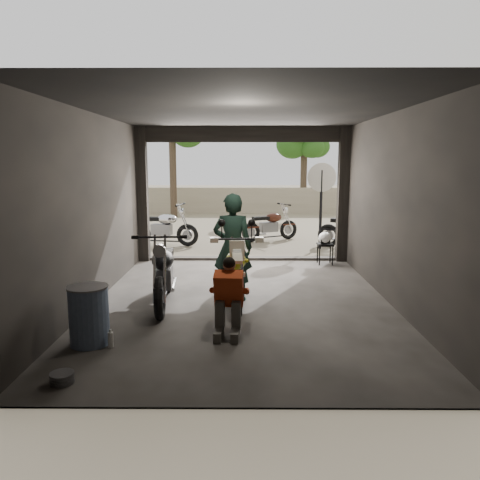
{
  "coord_description": "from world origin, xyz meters",
  "views": [
    {
      "loc": [
        0.02,
        -7.73,
        2.4
      ],
      "look_at": [
        -0.04,
        0.6,
        0.99
      ],
      "focal_mm": 35.0,
      "sensor_mm": 36.0,
      "label": 1
    }
  ],
  "objects_px": {
    "stool": "(325,247)",
    "sign_post": "(321,191)",
    "mechanic": "(228,299)",
    "left_bike": "(164,268)",
    "outside_bike_b": "(270,223)",
    "outside_bike_a": "(163,225)",
    "outside_bike_c": "(354,227)",
    "helmet": "(325,238)",
    "main_bike": "(236,268)",
    "oil_drum": "(89,316)",
    "rider": "(233,248)"
  },
  "relations": [
    {
      "from": "outside_bike_a",
      "to": "oil_drum",
      "type": "xyz_separation_m",
      "value": [
        0.27,
        -7.41,
        -0.21
      ]
    },
    {
      "from": "outside_bike_b",
      "to": "mechanic",
      "type": "distance_m",
      "value": 7.95
    },
    {
      "from": "main_bike",
      "to": "rider",
      "type": "xyz_separation_m",
      "value": [
        -0.05,
        0.23,
        0.31
      ]
    },
    {
      "from": "oil_drum",
      "to": "rider",
      "type": "bearing_deg",
      "value": 47.94
    },
    {
      "from": "main_bike",
      "to": "helmet",
      "type": "distance_m",
      "value": 3.66
    },
    {
      "from": "outside_bike_a",
      "to": "sign_post",
      "type": "bearing_deg",
      "value": -85.65
    },
    {
      "from": "rider",
      "to": "oil_drum",
      "type": "distance_m",
      "value": 2.79
    },
    {
      "from": "main_bike",
      "to": "stool",
      "type": "xyz_separation_m",
      "value": [
        2.04,
        3.09,
        -0.2
      ]
    },
    {
      "from": "left_bike",
      "to": "helmet",
      "type": "bearing_deg",
      "value": 39.46
    },
    {
      "from": "helmet",
      "to": "sign_post",
      "type": "height_order",
      "value": "sign_post"
    },
    {
      "from": "outside_bike_b",
      "to": "outside_bike_c",
      "type": "xyz_separation_m",
      "value": [
        2.21,
        -1.38,
        0.05
      ]
    },
    {
      "from": "rider",
      "to": "left_bike",
      "type": "bearing_deg",
      "value": 20.91
    },
    {
      "from": "outside_bike_b",
      "to": "sign_post",
      "type": "distance_m",
      "value": 2.1
    },
    {
      "from": "left_bike",
      "to": "outside_bike_b",
      "type": "xyz_separation_m",
      "value": [
        2.15,
        6.49,
        -0.08
      ]
    },
    {
      "from": "outside_bike_a",
      "to": "outside_bike_c",
      "type": "distance_m",
      "value": 5.35
    },
    {
      "from": "stool",
      "to": "helmet",
      "type": "height_order",
      "value": "helmet"
    },
    {
      "from": "outside_bike_a",
      "to": "oil_drum",
      "type": "bearing_deg",
      "value": -167.82
    },
    {
      "from": "left_bike",
      "to": "mechanic",
      "type": "relative_size",
      "value": 1.81
    },
    {
      "from": "outside_bike_a",
      "to": "stool",
      "type": "xyz_separation_m",
      "value": [
        4.21,
        -2.51,
        -0.18
      ]
    },
    {
      "from": "left_bike",
      "to": "rider",
      "type": "height_order",
      "value": "rider"
    },
    {
      "from": "sign_post",
      "to": "oil_drum",
      "type": "bearing_deg",
      "value": -100.58
    },
    {
      "from": "helmet",
      "to": "sign_post",
      "type": "xyz_separation_m",
      "value": [
        0.24,
        2.11,
        0.95
      ]
    },
    {
      "from": "outside_bike_b",
      "to": "helmet",
      "type": "relative_size",
      "value": 5.35
    },
    {
      "from": "mechanic",
      "to": "helmet",
      "type": "height_order",
      "value": "mechanic"
    },
    {
      "from": "stool",
      "to": "sign_post",
      "type": "height_order",
      "value": "sign_post"
    },
    {
      "from": "main_bike",
      "to": "stool",
      "type": "relative_size",
      "value": 3.76
    },
    {
      "from": "outside_bike_c",
      "to": "rider",
      "type": "xyz_separation_m",
      "value": [
        -3.21,
        -4.84,
        0.33
      ]
    },
    {
      "from": "main_bike",
      "to": "outside_bike_b",
      "type": "bearing_deg",
      "value": 78.78
    },
    {
      "from": "outside_bike_a",
      "to": "mechanic",
      "type": "distance_m",
      "value": 7.35
    },
    {
      "from": "stool",
      "to": "oil_drum",
      "type": "distance_m",
      "value": 6.28
    },
    {
      "from": "stool",
      "to": "left_bike",
      "type": "bearing_deg",
      "value": -135.98
    },
    {
      "from": "outside_bike_b",
      "to": "outside_bike_c",
      "type": "relative_size",
      "value": 0.92
    },
    {
      "from": "outside_bike_c",
      "to": "stool",
      "type": "xyz_separation_m",
      "value": [
        -1.12,
        -1.98,
        -0.18
      ]
    },
    {
      "from": "outside_bike_a",
      "to": "rider",
      "type": "distance_m",
      "value": 5.78
    },
    {
      "from": "stool",
      "to": "rider",
      "type": "bearing_deg",
      "value": -126.24
    },
    {
      "from": "main_bike",
      "to": "oil_drum",
      "type": "xyz_separation_m",
      "value": [
        -1.89,
        -1.8,
        -0.23
      ]
    },
    {
      "from": "mechanic",
      "to": "oil_drum",
      "type": "height_order",
      "value": "mechanic"
    },
    {
      "from": "outside_bike_b",
      "to": "oil_drum",
      "type": "relative_size",
      "value": 2.09
    },
    {
      "from": "left_bike",
      "to": "outside_bike_c",
      "type": "height_order",
      "value": "left_bike"
    },
    {
      "from": "left_bike",
      "to": "helmet",
      "type": "height_order",
      "value": "left_bike"
    },
    {
      "from": "outside_bike_c",
      "to": "oil_drum",
      "type": "relative_size",
      "value": 2.28
    },
    {
      "from": "left_bike",
      "to": "outside_bike_b",
      "type": "distance_m",
      "value": 6.83
    },
    {
      "from": "outside_bike_b",
      "to": "stool",
      "type": "bearing_deg",
      "value": 171.25
    },
    {
      "from": "rider",
      "to": "outside_bike_b",
      "type": "bearing_deg",
      "value": -91.66
    },
    {
      "from": "outside_bike_b",
      "to": "main_bike",
      "type": "bearing_deg",
      "value": 144.81
    },
    {
      "from": "left_bike",
      "to": "rider",
      "type": "relative_size",
      "value": 1.01
    },
    {
      "from": "outside_bike_c",
      "to": "sign_post",
      "type": "height_order",
      "value": "sign_post"
    },
    {
      "from": "mechanic",
      "to": "sign_post",
      "type": "bearing_deg",
      "value": 74.32
    },
    {
      "from": "rider",
      "to": "stool",
      "type": "xyz_separation_m",
      "value": [
        2.1,
        2.86,
        -0.51
      ]
    },
    {
      "from": "main_bike",
      "to": "mechanic",
      "type": "bearing_deg",
      "value": -96.09
    }
  ]
}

